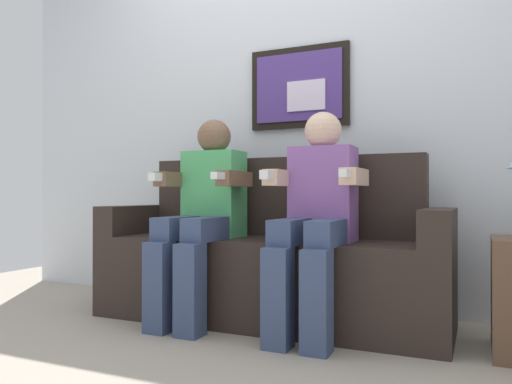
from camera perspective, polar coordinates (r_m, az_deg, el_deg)
ground_plane at (r=2.52m, az=-1.46°, el=-16.08°), size 5.58×5.58×0.00m
back_wall_assembly at (r=3.19m, az=4.64°, el=10.79°), size 4.29×0.10×2.60m
couch at (r=2.75m, az=1.52°, el=-8.13°), size 1.89×0.58×0.90m
person_on_left at (r=2.72m, az=-6.06°, el=-2.00°), size 0.46×0.56×1.11m
person_on_right at (r=2.46m, az=6.87°, el=-2.17°), size 0.46×0.56×1.11m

